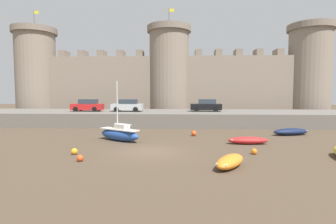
{
  "coord_description": "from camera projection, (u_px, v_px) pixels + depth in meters",
  "views": [
    {
      "loc": [
        2.14,
        -18.02,
        4.08
      ],
      "look_at": [
        1.01,
        4.14,
        2.5
      ],
      "focal_mm": 28.0,
      "sensor_mm": 36.0,
      "label": 1
    }
  ],
  "objects": [
    {
      "name": "car_quay_centre_west",
      "position": [
        206.0,
        106.0,
        34.94
      ],
      "size": [
        4.14,
        1.95,
        1.62
      ],
      "color": "black",
      "rests_on": "quay_road"
    },
    {
      "name": "rowboat_foreground_right",
      "position": [
        230.0,
        161.0,
        14.42
      ],
      "size": [
        2.42,
        3.0,
        0.68
      ],
      "color": "orange",
      "rests_on": "ground"
    },
    {
      "name": "mooring_buoy_near_shore",
      "position": [
        80.0,
        158.0,
        15.71
      ],
      "size": [
        0.4,
        0.4,
        0.4
      ],
      "primitive_type": "sphere",
      "color": "#E04C1E",
      "rests_on": "ground"
    },
    {
      "name": "rowboat_near_channel_right",
      "position": [
        291.0,
        131.0,
        25.61
      ],
      "size": [
        3.97,
        2.21,
        0.68
      ],
      "color": "#141E3D",
      "rests_on": "ground"
    },
    {
      "name": "rowboat_foreground_centre",
      "position": [
        248.0,
        140.0,
        21.1
      ],
      "size": [
        3.26,
        1.11,
        0.6
      ],
      "color": "red",
      "rests_on": "ground"
    },
    {
      "name": "quay_road",
      "position": [
        165.0,
        118.0,
        35.08
      ],
      "size": [
        59.17,
        10.0,
        1.68
      ],
      "primitive_type": "cube",
      "color": "#666059",
      "rests_on": "ground"
    },
    {
      "name": "mooring_buoy_mid_mud",
      "position": [
        194.0,
        133.0,
        25.1
      ],
      "size": [
        0.51,
        0.51,
        0.51
      ],
      "primitive_type": "sphere",
      "color": "#E04C1E",
      "rests_on": "ground"
    },
    {
      "name": "mooring_buoy_near_channel",
      "position": [
        254.0,
        151.0,
        17.52
      ],
      "size": [
        0.4,
        0.4,
        0.4
      ],
      "primitive_type": "sphere",
      "color": "orange",
      "rests_on": "ground"
    },
    {
      "name": "ground_plane",
      "position": [
        151.0,
        152.0,
        18.35
      ],
      "size": [
        160.0,
        160.0,
        0.0
      ],
      "primitive_type": "plane",
      "color": "#4C3D2D"
    },
    {
      "name": "car_quay_centre_east",
      "position": [
        88.0,
        105.0,
        35.13
      ],
      "size": [
        4.14,
        1.95,
        1.62
      ],
      "color": "red",
      "rests_on": "quay_road"
    },
    {
      "name": "castle",
      "position": [
        169.0,
        77.0,
        45.15
      ],
      "size": [
        54.65,
        7.47,
        18.45
      ],
      "color": "gray",
      "rests_on": "ground"
    },
    {
      "name": "mooring_buoy_off_centre",
      "position": [
        74.0,
        151.0,
        17.48
      ],
      "size": [
        0.43,
        0.43,
        0.43
      ],
      "primitive_type": "sphere",
      "color": "orange",
      "rests_on": "ground"
    },
    {
      "name": "sailboat_foreground_left",
      "position": [
        119.0,
        134.0,
        22.52
      ],
      "size": [
        4.27,
        3.29,
        5.15
      ],
      "color": "#234793",
      "rests_on": "ground"
    },
    {
      "name": "car_quay_east",
      "position": [
        128.0,
        106.0,
        34.82
      ],
      "size": [
        4.14,
        1.95,
        1.62
      ],
      "color": "#B2B5B7",
      "rests_on": "quay_road"
    }
  ]
}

